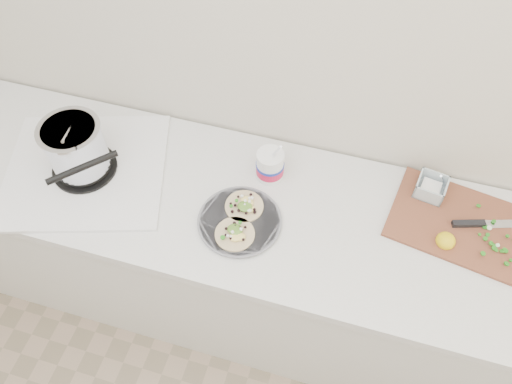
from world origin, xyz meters
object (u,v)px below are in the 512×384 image
(stove, at_px, (79,155))
(tub, at_px, (271,164))
(taco_plate, at_px, (240,220))
(cutboard, at_px, (459,218))

(stove, bearing_deg, tub, -2.80)
(stove, xyz_separation_m, taco_plate, (0.62, -0.06, -0.07))
(stove, bearing_deg, taco_plate, -22.31)
(cutboard, bearing_deg, taco_plate, -153.76)
(tub, xyz_separation_m, cutboard, (0.68, -0.01, -0.05))
(stove, height_order, tub, stove)
(taco_plate, distance_m, cutboard, 0.76)
(tub, distance_m, cutboard, 0.68)
(tub, bearing_deg, taco_plate, -102.01)
(stove, relative_size, cutboard, 1.39)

